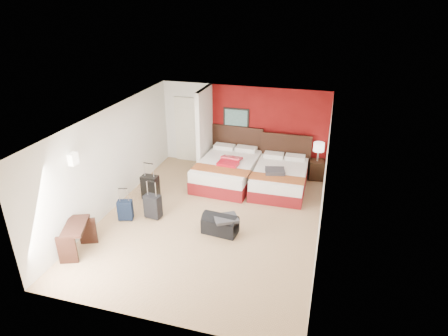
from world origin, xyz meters
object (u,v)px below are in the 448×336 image
(suitcase_black, at_px, (150,188))
(red_suitcase_open, at_px, (230,161))
(nightstand, at_px, (316,170))
(suitcase_navy, at_px, (125,211))
(desk, at_px, (78,239))
(table_lamp, at_px, (318,152))
(bed_right, at_px, (280,179))
(bed_left, at_px, (227,171))
(duffel_bag, at_px, (220,225))
(suitcase_charcoal, at_px, (153,207))

(suitcase_black, bearing_deg, red_suitcase_open, 42.49)
(nightstand, relative_size, suitcase_navy, 1.19)
(desk, bearing_deg, suitcase_navy, 56.93)
(table_lamp, xyz_separation_m, suitcase_black, (-4.05, -2.43, -0.52))
(bed_right, relative_size, suitcase_navy, 4.18)
(bed_left, bearing_deg, duffel_bag, -74.96)
(duffel_bag, bearing_deg, red_suitcase_open, 105.88)
(red_suitcase_open, bearing_deg, table_lamp, 28.57)
(suitcase_charcoal, xyz_separation_m, suitcase_navy, (-0.59, -0.27, -0.05))
(duffel_bag, relative_size, desk, 0.95)
(bed_right, relative_size, red_suitcase_open, 2.62)
(bed_left, distance_m, suitcase_navy, 3.15)
(bed_right, height_order, suitcase_black, suitcase_black)
(table_lamp, relative_size, duffel_bag, 0.70)
(suitcase_charcoal, bearing_deg, suitcase_black, 126.43)
(nightstand, height_order, table_lamp, table_lamp)
(suitcase_navy, xyz_separation_m, duffel_bag, (2.30, 0.09, -0.04))
(bed_left, height_order, suitcase_black, bed_left)
(red_suitcase_open, bearing_deg, suitcase_charcoal, -114.80)
(suitcase_black, height_order, duffel_bag, suitcase_black)
(bed_left, xyz_separation_m, duffel_bag, (0.53, -2.51, -0.13))
(nightstand, distance_m, table_lamp, 0.55)
(desk, bearing_deg, table_lamp, 26.36)
(bed_right, relative_size, duffel_bag, 2.55)
(table_lamp, bearing_deg, suitcase_black, -149.03)
(table_lamp, distance_m, suitcase_charcoal, 4.88)
(bed_left, relative_size, bed_right, 1.10)
(suitcase_black, distance_m, suitcase_navy, 1.09)
(nightstand, relative_size, desk, 0.69)
(bed_left, distance_m, desk, 4.52)
(bed_left, xyz_separation_m, table_lamp, (2.41, 0.90, 0.51))
(nightstand, bearing_deg, desk, -139.50)
(table_lamp, height_order, duffel_bag, table_lamp)
(nightstand, distance_m, desk, 6.66)
(nightstand, bearing_deg, bed_right, -141.64)
(table_lamp, bearing_deg, suitcase_navy, -140.04)
(bed_right, height_order, table_lamp, table_lamp)
(suitcase_charcoal, bearing_deg, bed_right, 47.93)
(bed_right, distance_m, suitcase_black, 3.47)
(red_suitcase_open, height_order, table_lamp, table_lamp)
(nightstand, xyz_separation_m, desk, (-4.48, -4.92, 0.06))
(table_lamp, height_order, suitcase_navy, table_lamp)
(bed_right, height_order, desk, desk)
(suitcase_charcoal, relative_size, duffel_bag, 0.73)
(suitcase_charcoal, distance_m, duffel_bag, 1.73)
(bed_right, height_order, red_suitcase_open, red_suitcase_open)
(suitcase_charcoal, bearing_deg, nightstand, 49.26)
(red_suitcase_open, relative_size, nightstand, 1.35)
(nightstand, distance_m, suitcase_black, 4.73)
(bed_right, xyz_separation_m, suitcase_charcoal, (-2.68, -2.30, -0.01))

